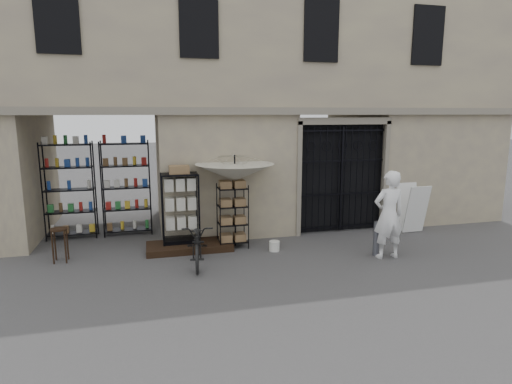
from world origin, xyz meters
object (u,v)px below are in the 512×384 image
object	(u,v)px
easel_sign	(412,208)
display_cabinet	(180,212)
bicycle	(199,264)
market_umbrella	(235,168)
wire_rack	(233,217)
white_bucket	(274,246)
wooden_stool	(60,244)
shopkeeper	(386,257)
steel_bollard	(376,239)

from	to	relation	value
easel_sign	display_cabinet	bearing A→B (deg)	178.26
bicycle	market_umbrella	bearing A→B (deg)	53.06
wire_rack	white_bucket	size ratio (longest dim) A/B	6.31
white_bucket	wooden_stool	distance (m)	4.77
display_cabinet	shopkeeper	world-z (taller)	display_cabinet
easel_sign	white_bucket	bearing A→B (deg)	-171.63
wire_rack	white_bucket	world-z (taller)	wire_rack
wire_rack	shopkeeper	world-z (taller)	wire_rack
display_cabinet	easel_sign	xyz separation A→B (m)	(6.20, -0.11, -0.23)
steel_bollard	wire_rack	bearing A→B (deg)	154.94
market_umbrella	shopkeeper	size ratio (longest dim) A/B	1.35
wooden_stool	easel_sign	bearing A→B (deg)	1.46
wire_rack	steel_bollard	bearing A→B (deg)	-15.29
wire_rack	bicycle	distance (m)	1.57
bicycle	steel_bollard	distance (m)	4.04
market_umbrella	wooden_stool	size ratio (longest dim) A/B	3.55
bicycle	easel_sign	world-z (taller)	easel_sign
display_cabinet	wire_rack	bearing A→B (deg)	-4.78
bicycle	wire_rack	bearing A→B (deg)	53.34
shopkeeper	white_bucket	bearing A→B (deg)	-25.05
market_umbrella	bicycle	world-z (taller)	market_umbrella
display_cabinet	easel_sign	world-z (taller)	display_cabinet
display_cabinet	white_bucket	distance (m)	2.37
wire_rack	shopkeeper	bearing A→B (deg)	-16.99
bicycle	steel_bollard	size ratio (longest dim) A/B	2.26
display_cabinet	shopkeeper	distance (m)	4.87
shopkeeper	steel_bollard	bearing A→B (deg)	-50.33
wire_rack	display_cabinet	bearing A→B (deg)	179.57
display_cabinet	market_umbrella	xyz separation A→B (m)	(1.30, -0.15, 1.03)
market_umbrella	easel_sign	world-z (taller)	market_umbrella
wire_rack	bicycle	size ratio (longest dim) A/B	0.86
easel_sign	bicycle	bearing A→B (deg)	-170.21
market_umbrella	white_bucket	xyz separation A→B (m)	(0.81, -0.62, -1.81)
bicycle	easel_sign	xyz separation A→B (m)	(5.93, 1.10, 0.67)
wooden_stool	easel_sign	xyz separation A→B (m)	(8.83, 0.22, 0.27)
display_cabinet	steel_bollard	size ratio (longest dim) A/B	2.28
display_cabinet	steel_bollard	world-z (taller)	display_cabinet
white_bucket	shopkeeper	xyz separation A→B (m)	(2.32, -1.07, -0.12)
white_bucket	easel_sign	size ratio (longest dim) A/B	0.19
wire_rack	market_umbrella	distance (m)	1.17
white_bucket	easel_sign	world-z (taller)	easel_sign
white_bucket	wooden_stool	xyz separation A→B (m)	(-4.74, 0.43, 0.28)
wooden_stool	steel_bollard	world-z (taller)	steel_bollard
display_cabinet	white_bucket	bearing A→B (deg)	-14.57
steel_bollard	easel_sign	world-z (taller)	easel_sign
display_cabinet	white_bucket	world-z (taller)	display_cabinet
wooden_stool	display_cabinet	bearing A→B (deg)	7.34
bicycle	wooden_stool	bearing A→B (deg)	170.36
wire_rack	easel_sign	bearing A→B (deg)	10.98
display_cabinet	bicycle	distance (m)	1.53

